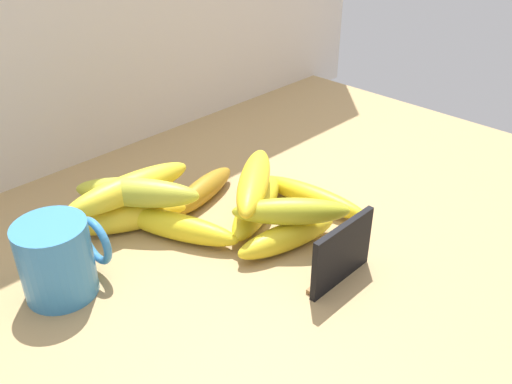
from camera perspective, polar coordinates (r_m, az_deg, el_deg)
The scene contains 13 objects.
counter_top at distance 80.21cm, azimuth 2.37°, elevation -4.44°, with size 110.00×76.00×3.00cm, color #A48454.
chalkboard_sign at distance 68.23cm, azimuth 8.89°, elevation -6.48°, with size 11.00×1.80×8.40cm.
coffee_mug at distance 69.22cm, azimuth -19.89°, elevation -6.55°, with size 10.12×8.62×9.76cm.
banana_0 at distance 79.73cm, azimuth 0.10°, elevation -1.46°, with size 17.30×4.37×4.37cm, color gold.
banana_1 at distance 76.65cm, azimuth -8.25°, elevation -3.57°, with size 18.65×3.77×3.77cm, color yellow.
banana_2 at distance 83.20cm, azimuth 6.00°, elevation -0.54°, with size 18.22×3.39×3.39cm, color yellow.
banana_3 at distance 74.05cm, azimuth 3.28°, elevation -4.67°, with size 15.49×3.71×3.71cm, color yellow.
banana_4 at distance 84.65cm, azimuth -5.59°, elevation 0.16°, with size 15.31×3.60×3.60cm, color #9E741C.
banana_5 at distance 79.65cm, azimuth -12.98°, elevation -2.59°, with size 17.25×3.91×3.91cm, color yellow.
banana_6 at distance 77.38cm, azimuth -12.27°, elevation -0.06°, with size 17.57×4.11×4.11cm, color gold.
banana_7 at distance 72.49cm, azimuth 3.65°, elevation -2.02°, with size 15.64×3.65×3.65cm, color gold.
banana_8 at distance 78.61cm, azimuth -13.03°, elevation 0.36°, with size 19.54×4.08×4.08cm, color yellow.
banana_9 at distance 77.26cm, azimuth -0.22°, elevation 1.10°, with size 18.14×4.19×4.19cm, color yellow.
Camera 1 is at (-49.23, -43.11, 47.89)cm, focal length 38.42 mm.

